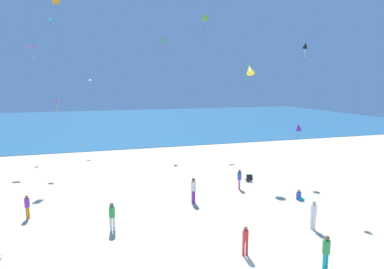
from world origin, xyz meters
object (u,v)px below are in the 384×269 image
at_px(person_2, 313,213).
at_px(person_8, 326,250).
at_px(kite_lime, 205,18).
at_px(person_4, 245,239).
at_px(kite_black, 305,46).
at_px(person_6, 299,196).
at_px(beach_chair_far_left, 249,178).
at_px(kite_orange, 56,1).
at_px(person_5, 112,215).
at_px(person_7, 239,178).
at_px(kite_teal, 50,19).
at_px(kite_purple, 298,127).
at_px(kite_magenta, 56,101).
at_px(person_0, 193,189).
at_px(kite_white, 90,80).
at_px(kite_green, 163,39).
at_px(kite_yellow, 250,69).
at_px(person_3, 27,205).
at_px(kite_pink, 32,46).

xyz_separation_m(person_2, person_8, (-2.09, -3.57, -0.02)).
distance_m(person_8, kite_lime, 33.43).
bearing_deg(person_4, kite_black, -35.20).
relative_size(person_4, person_6, 2.01).
bearing_deg(beach_chair_far_left, person_2, -174.93).
relative_size(beach_chair_far_left, kite_orange, 0.48).
distance_m(person_5, person_7, 10.66).
xyz_separation_m(person_8, kite_teal, (-13.41, 33.90, 14.70)).
distance_m(kite_black, kite_purple, 6.57).
bearing_deg(kite_magenta, kite_orange, 83.54).
distance_m(person_0, person_4, 7.20).
distance_m(person_2, person_4, 5.01).
xyz_separation_m(person_0, kite_white, (-6.17, 20.86, 7.34)).
height_order(person_0, person_2, person_0).
height_order(kite_green, kite_purple, kite_green).
distance_m(person_0, person_5, 6.11).
xyz_separation_m(person_4, kite_yellow, (6.46, 12.62, 8.28)).
xyz_separation_m(person_0, person_2, (5.06, -5.79, -0.07)).
bearing_deg(beach_chair_far_left, person_3, 109.84).
distance_m(person_4, kite_black, 14.71).
bearing_deg(kite_magenta, person_8, -60.21).
bearing_deg(kite_magenta, person_5, -75.65).
xyz_separation_m(person_6, kite_pink, (-18.78, 18.35, 11.40)).
bearing_deg(kite_green, person_6, -76.69).
distance_m(beach_chair_far_left, kite_white, 22.74).
relative_size(person_4, kite_white, 1.37).
height_order(person_5, kite_purple, kite_purple).
relative_size(beach_chair_far_left, kite_purple, 0.45).
height_order(beach_chair_far_left, kite_purple, kite_purple).
bearing_deg(kite_black, person_2, -118.60).
bearing_deg(kite_magenta, kite_black, -33.57).
bearing_deg(kite_lime, person_5, -120.27).
distance_m(person_6, kite_orange, 27.31).
bearing_deg(kite_pink, kite_teal, 81.48).
height_order(kite_purple, kite_lime, kite_lime).
relative_size(person_6, kite_yellow, 0.41).
bearing_deg(kite_purple, kite_white, 130.39).
xyz_separation_m(person_7, kite_green, (-1.96, 17.51, 12.22)).
xyz_separation_m(kite_teal, kite_pink, (-1.16, -7.74, -3.95)).
bearing_deg(person_0, person_3, 46.63).
xyz_separation_m(person_2, kite_black, (3.30, 6.05, 9.64)).
height_order(kite_pink, kite_white, kite_pink).
distance_m(kite_teal, kite_orange, 10.33).
height_order(beach_chair_far_left, person_8, person_8).
bearing_deg(kite_pink, kite_black, -39.65).
distance_m(person_6, kite_magenta, 22.09).
xyz_separation_m(person_3, kite_orange, (1.21, 13.82, 14.74)).
relative_size(kite_magenta, kite_pink, 0.98).
distance_m(person_0, person_2, 7.68).
bearing_deg(kite_magenta, person_6, -39.42).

